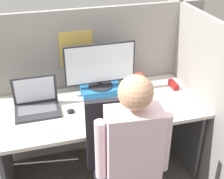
% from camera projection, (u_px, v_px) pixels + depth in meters
% --- Properties ---
extents(cubicle_panel_back, '(2.17, 0.05, 1.45)m').
position_uv_depth(cubicle_panel_back, '(89.00, 85.00, 2.92)').
color(cubicle_panel_back, gray).
rests_on(cubicle_panel_back, ground).
extents(cubicle_panel_right, '(0.04, 1.41, 1.45)m').
position_uv_depth(cubicle_panel_right, '(197.00, 98.00, 2.72)').
color(cubicle_panel_right, gray).
rests_on(cubicle_panel_right, ground).
extents(desk, '(1.67, 0.76, 0.74)m').
position_uv_depth(desk, '(100.00, 123.00, 2.66)').
color(desk, beige).
rests_on(desk, ground).
extents(paper_box, '(0.35, 0.22, 0.06)m').
position_uv_depth(paper_box, '(101.00, 89.00, 2.75)').
color(paper_box, '#236BAD').
rests_on(paper_box, desk).
extents(monitor, '(0.61, 0.21, 0.39)m').
position_uv_depth(monitor, '(100.00, 65.00, 2.64)').
color(monitor, '#232328').
rests_on(monitor, paper_box).
extents(laptop, '(0.35, 0.26, 0.27)m').
position_uv_depth(laptop, '(37.00, 104.00, 2.49)').
color(laptop, '#2D2D33').
rests_on(laptop, desk).
extents(mouse, '(0.06, 0.04, 0.03)m').
position_uv_depth(mouse, '(71.00, 111.00, 2.47)').
color(mouse, black).
rests_on(mouse, desk).
extents(stapler, '(0.05, 0.14, 0.05)m').
position_uv_depth(stapler, '(173.00, 85.00, 2.83)').
color(stapler, '#A31919').
rests_on(stapler, desk).
extents(carrot_toy, '(0.05, 0.11, 0.05)m').
position_uv_depth(carrot_toy, '(93.00, 121.00, 2.34)').
color(carrot_toy, orange).
rests_on(carrot_toy, desk).
extents(office_chair, '(0.53, 0.58, 1.07)m').
position_uv_depth(office_chair, '(125.00, 173.00, 2.17)').
color(office_chair, black).
rests_on(office_chair, ground).
extents(person, '(0.48, 0.43, 1.36)m').
position_uv_depth(person, '(136.00, 161.00, 1.92)').
color(person, brown).
rests_on(person, ground).
extents(coffee_mug, '(0.08, 0.08, 0.11)m').
position_uv_depth(coffee_mug, '(139.00, 79.00, 2.86)').
color(coffee_mug, '#A3332D').
rests_on(coffee_mug, desk).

